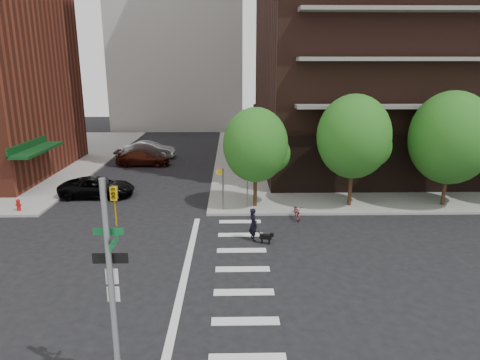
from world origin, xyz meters
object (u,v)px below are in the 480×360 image
object	(u,v)px
parked_car_maroon	(143,158)
parked_car_silver	(150,150)
fire_hydrant	(18,204)
dog_walker	(253,224)
traffic_signal	(114,309)
parked_car_black	(97,187)
scooter	(297,212)

from	to	relation	value
parked_car_maroon	parked_car_silver	world-z (taller)	parked_car_silver
fire_hydrant	dog_walker	bearing A→B (deg)	-17.67
fire_hydrant	traffic_signal	bearing A→B (deg)	-56.74
dog_walker	parked_car_black	bearing A→B (deg)	33.79
traffic_signal	fire_hydrant	distance (m)	18.42
traffic_signal	parked_car_maroon	distance (m)	28.72
dog_walker	parked_car_maroon	bearing A→B (deg)	8.49
parked_car_black	scooter	bearing A→B (deg)	-108.73
scooter	parked_car_silver	bearing A→B (deg)	121.33
scooter	dog_walker	size ratio (longest dim) A/B	0.95
parked_car_black	dog_walker	xyz separation A→B (m)	(10.32, -7.79, 0.17)
fire_hydrant	parked_car_black	distance (m)	5.03
scooter	dog_walker	xyz separation A→B (m)	(-2.74, -3.20, 0.43)
scooter	parked_car_maroon	bearing A→B (deg)	127.27
parked_car_silver	dog_walker	xyz separation A→B (m)	(9.13, -20.84, 0.07)
parked_car_silver	dog_walker	world-z (taller)	dog_walker
dog_walker	fire_hydrant	bearing A→B (deg)	53.15
fire_hydrant	dog_walker	size ratio (longest dim) A/B	0.42
parked_car_black	scooter	size ratio (longest dim) A/B	3.04
parked_car_silver	dog_walker	size ratio (longest dim) A/B	2.80
traffic_signal	fire_hydrant	xyz separation A→B (m)	(-10.03, 15.29, -2.15)
parked_car_black	scooter	distance (m)	13.85
traffic_signal	parked_car_maroon	bearing A→B (deg)	100.11
fire_hydrant	parked_car_maroon	distance (m)	13.84
parked_car_black	parked_car_silver	world-z (taller)	parked_car_silver
fire_hydrant	parked_car_silver	world-z (taller)	parked_car_silver
parked_car_maroon	scooter	xyz separation A→B (m)	(11.87, -14.21, -0.28)
traffic_signal	parked_car_silver	size ratio (longest dim) A/B	1.24
dog_walker	scooter	bearing A→B (deg)	-59.73
fire_hydrant	parked_car_maroon	world-z (taller)	parked_car_maroon
parked_car_silver	scooter	bearing A→B (deg)	-142.42
fire_hydrant	parked_car_black	size ratio (longest dim) A/B	0.15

